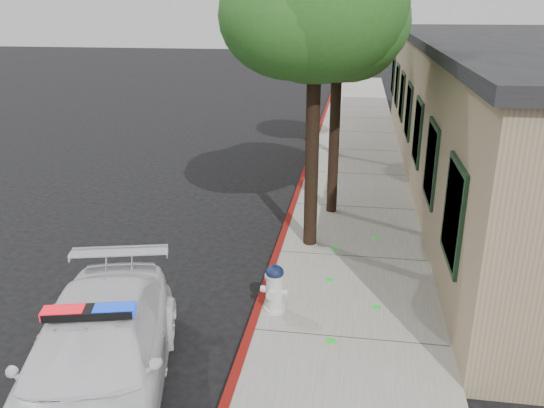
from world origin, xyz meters
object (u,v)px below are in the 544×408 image
Objects in this scene: street_tree_near at (316,11)px; street_tree_mid at (338,31)px; clapboard_building at (539,115)px; police_car at (95,360)px; street_tree_far at (340,42)px; fire_hydrant at (275,288)px.

street_tree_mid is at bearing 80.64° from street_tree_near.
street_tree_near is at bearing -137.50° from clapboard_building.
police_car is (-8.35, -10.83, -1.45)m from clapboard_building.
clapboard_building is 4.15× the size of street_tree_far.
police_car is 3.17m from fire_hydrant.
street_tree_near reaches higher than fire_hydrant.
street_tree_near is (0.35, 2.91, 4.36)m from fire_hydrant.
clapboard_building reaches higher than police_car.
clapboard_building is at bearing 30.80° from street_tree_mid.
street_tree_mid is at bearing -88.50° from street_tree_far.
police_car is at bearing -119.48° from fire_hydrant.
street_tree_near reaches higher than street_tree_far.
street_tree_near reaches higher than police_car.
fire_hydrant is (-6.33, -8.39, -1.54)m from clapboard_building.
police_car is 0.98× the size of street_tree_far.
street_tree_near reaches higher than clapboard_building.
street_tree_near is (2.37, 5.35, 4.27)m from police_car.
clapboard_building is 6.97m from street_tree_mid.
street_tree_mid reaches higher than street_tree_far.
police_car is 13.62m from street_tree_far.
police_car is at bearing -110.01° from street_tree_mid.
street_tree_far is (-5.77, 2.14, 1.81)m from clapboard_building.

